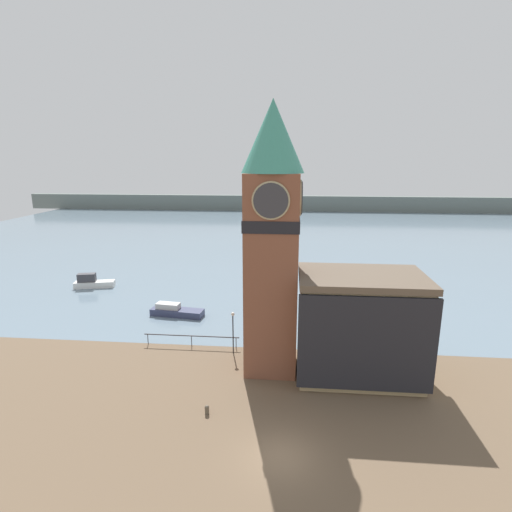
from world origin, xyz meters
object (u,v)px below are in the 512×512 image
object	(u,v)px
boat_far	(92,282)
mooring_bollard_near	(207,409)
lamp_post	(233,325)
clock_tower	(272,235)
boat_near	(175,311)
pier_building	(360,325)

from	to	relation	value
boat_far	mooring_bollard_near	distance (m)	33.24
boat_far	lamp_post	world-z (taller)	lamp_post
boat_far	mooring_bollard_near	xyz separation A→B (m)	(21.12, -25.67, -0.35)
clock_tower	boat_near	size ratio (longest dim) A/B	3.52
boat_near	boat_far	size ratio (longest dim) A/B	1.12
clock_tower	boat_far	distance (m)	33.18
clock_tower	pier_building	distance (m)	9.88
pier_building	mooring_bollard_near	size ratio (longest dim) A/B	15.10
boat_far	lamp_post	xyz separation A→B (m)	(21.62, -16.79, 2.00)
pier_building	clock_tower	bearing A→B (deg)	176.80
pier_building	mooring_bollard_near	distance (m)	13.17
pier_building	boat_near	distance (m)	21.30
clock_tower	lamp_post	distance (m)	9.43
boat_far	boat_near	bearing A→B (deg)	-44.77
lamp_post	pier_building	bearing A→B (deg)	-14.03
boat_near	lamp_post	bearing A→B (deg)	-39.50
lamp_post	mooring_bollard_near	bearing A→B (deg)	-93.22
clock_tower	pier_building	world-z (taller)	clock_tower
clock_tower	boat_near	distance (m)	18.53
pier_building	boat_far	bearing A→B (deg)	148.82
pier_building	mooring_bollard_near	world-z (taller)	pier_building
boat_near	lamp_post	xyz separation A→B (m)	(7.63, -8.08, 2.18)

